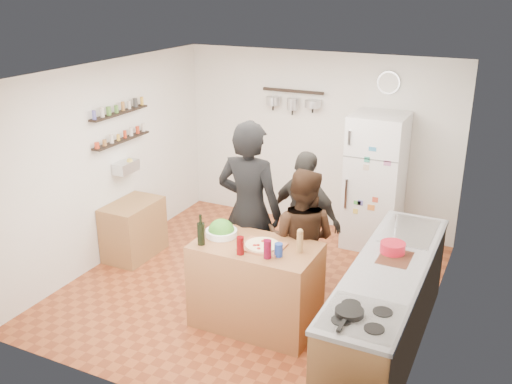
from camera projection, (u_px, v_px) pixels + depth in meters
The scene contains 26 objects.
room_shell at pixel (267, 176), 6.64m from camera, with size 4.20×4.20×4.20m.
prep_island at pixel (256, 285), 5.85m from camera, with size 1.25×0.72×0.91m, color brown.
pizza_board at pixel (262, 247), 5.64m from camera, with size 0.42×0.34×0.02m, color #995737.
pizza at pixel (262, 245), 5.63m from camera, with size 0.34×0.34×0.02m, color beige.
salad_bowl at pixel (221, 233), 5.89m from camera, with size 0.33×0.33×0.07m, color white.
wine_bottle at pixel (201, 234), 5.67m from camera, with size 0.08×0.08×0.23m, color black.
wine_glass_near at pixel (240, 246), 5.48m from camera, with size 0.07×0.07×0.18m, color #550709.
wine_glass_far at pixel (267, 249), 5.40m from camera, with size 0.08×0.08×0.18m, color #53071D.
pepper_mill at pixel (300, 243), 5.52m from camera, with size 0.06×0.06×0.20m, color olive.
salt_canister at pixel (279, 250), 5.45m from camera, with size 0.08×0.08×0.13m, color navy.
person_left at pixel (249, 212), 6.22m from camera, with size 0.75×0.49×2.04m, color black.
person_center at pixel (301, 240), 6.07m from camera, with size 0.78×0.60×1.60m, color black.
person_back at pixel (305, 219), 6.57m from camera, with size 0.95×0.39×1.62m, color #282624.
counter_run at pixel (387, 309), 5.43m from camera, with size 0.63×2.63×0.90m, color #9E7042.
stove_top at pixel (362, 318), 4.47m from camera, with size 0.60×0.62×0.02m, color white.
skillet at pixel (349, 312), 4.49m from camera, with size 0.23×0.23×0.04m, color black.
sink at pixel (410, 232), 5.99m from camera, with size 0.50×0.80×0.03m, color silver.
cutting_board at pixel (395, 259), 5.42m from camera, with size 0.30×0.40×0.02m, color brown.
red_bowl at pixel (393, 248), 5.51m from camera, with size 0.24×0.24×0.10m, color #AD1326.
fridge at pixel (375, 181), 7.52m from camera, with size 0.70×0.68×1.80m, color white.
wall_clock at pixel (389, 83), 7.36m from camera, with size 0.30×0.30×0.03m, color silver.
spice_shelf_lower at pixel (122, 140), 7.18m from camera, with size 0.12×1.00×0.03m, color black.
spice_shelf_upper at pixel (119, 113), 7.06m from camera, with size 0.12×1.00×0.03m, color black.
produce_basket at pixel (126, 167), 7.29m from camera, with size 0.18×0.35×0.14m, color silver.
side_table at pixel (134, 229), 7.38m from camera, with size 0.50×0.80×0.73m, color #9C6C41.
pot_rack at pixel (293, 91), 7.90m from camera, with size 0.90×0.04×0.04m, color black.
Camera 1 is at (2.62, -5.32, 3.40)m, focal length 40.00 mm.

